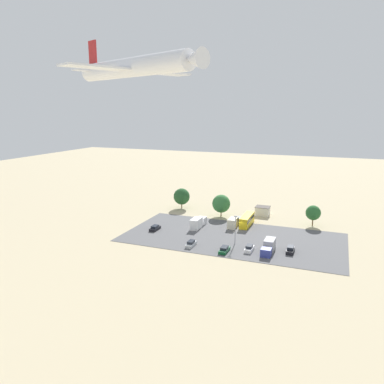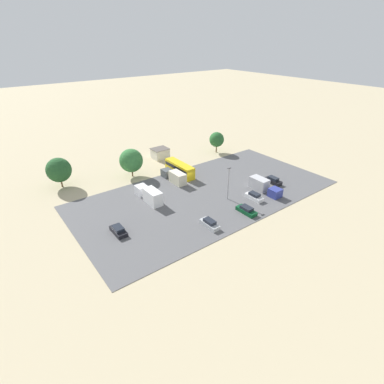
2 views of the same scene
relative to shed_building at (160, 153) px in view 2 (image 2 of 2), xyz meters
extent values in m
plane|color=tan|center=(3.44, 18.43, -1.52)|extent=(400.00, 400.00, 0.00)
cube|color=#565659|center=(3.44, 26.34, -1.48)|extent=(61.34, 30.71, 0.08)
cube|color=silver|center=(0.00, 0.00, -0.07)|extent=(4.61, 3.99, 2.91)
cube|color=#59514C|center=(0.00, 0.00, 1.45)|extent=(4.85, 4.23, 0.12)
cube|color=gold|center=(2.30, 13.60, 0.18)|extent=(2.55, 10.32, 3.25)
cube|color=black|center=(2.30, 13.60, 0.77)|extent=(2.59, 9.91, 0.91)
cube|color=silver|center=(-3.44, 34.98, -1.00)|extent=(1.77, 4.41, 0.90)
cube|color=#1E232D|center=(-3.44, 34.98, -0.22)|extent=(1.48, 2.47, 0.66)
cube|color=#ADB2B7|center=(11.77, 37.28, -1.01)|extent=(1.71, 4.48, 0.86)
cube|color=#1E232D|center=(11.77, 37.28, -0.27)|extent=(1.44, 2.51, 0.63)
cube|color=black|center=(-13.42, 32.17, -0.97)|extent=(1.80, 4.57, 0.96)
cube|color=#1E232D|center=(-13.42, 32.17, -0.14)|extent=(1.51, 2.56, 0.70)
cube|color=black|center=(26.96, 28.58, -1.03)|extent=(1.93, 4.34, 0.82)
cube|color=#1E232D|center=(26.96, 28.58, -0.33)|extent=(1.62, 2.43, 0.60)
cube|color=#0C4723|center=(2.30, 38.06, -1.03)|extent=(1.89, 4.66, 0.83)
cube|color=#1E232D|center=(2.30, 38.06, -0.31)|extent=(1.59, 2.61, 0.61)
cube|color=#4C5156|center=(5.77, 12.67, -0.43)|extent=(2.37, 2.63, 2.04)
cube|color=beige|center=(5.77, 17.65, 0.01)|extent=(2.37, 4.68, 2.91)
cube|color=navy|center=(-8.12, 37.07, -0.44)|extent=(2.52, 2.57, 2.01)
cube|color=#B2B2B7|center=(-8.12, 32.21, -0.01)|extent=(2.52, 4.58, 2.87)
cube|color=silver|center=(15.90, 17.50, -0.33)|extent=(2.46, 2.74, 2.22)
cube|color=white|center=(15.90, 22.67, 0.14)|extent=(2.46, 4.87, 3.17)
cylinder|color=brown|center=(12.86, 6.82, -0.43)|extent=(0.36, 0.36, 2.18)
sphere|color=#337038|center=(12.86, 6.82, 2.95)|extent=(6.11, 6.11, 6.11)
cylinder|color=brown|center=(-16.96, 6.45, -0.29)|extent=(0.36, 0.36, 2.47)
sphere|color=#28602D|center=(-16.96, 6.45, 2.69)|extent=(4.63, 4.63, 4.63)
cylinder|color=brown|center=(29.61, 1.75, -0.41)|extent=(0.36, 0.36, 2.22)
sphere|color=#235128|center=(29.61, 1.75, 2.93)|extent=(5.96, 5.96, 5.96)
cylinder|color=gray|center=(1.36, 31.26, 2.28)|extent=(0.20, 0.20, 7.44)
cube|color=#4C4C51|center=(1.36, 31.26, 6.18)|extent=(0.90, 0.28, 0.20)
camera|label=1|loc=(-23.05, 124.76, 33.94)|focal=35.00mm
camera|label=2|loc=(43.94, 74.08, 31.98)|focal=28.00mm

